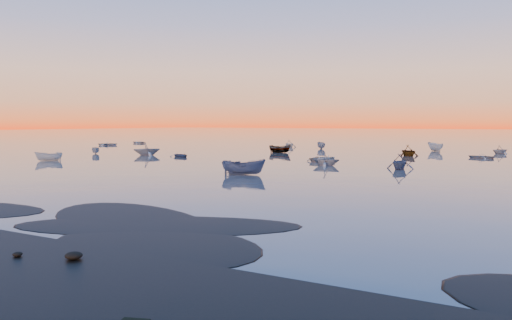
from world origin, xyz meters
The scene contains 6 objects.
ground centered at (0.00, 100.00, 0.00)m, with size 600.00×600.00×0.00m, color #675D56.
mud_lobes centered at (0.00, -1.00, 0.01)m, with size 140.00×6.00×0.07m, color black, non-canonical shape.
moored_fleet centered at (0.00, 53.00, 0.00)m, with size 124.00×58.00×1.20m, color silver, non-canonical shape.
boat_near_left centered at (-21.23, 40.64, 0.00)m, with size 3.59×1.50×0.90m, color #38496C.
boat_near_center centered at (-0.68, 24.00, 0.00)m, with size 4.28×1.81×1.48m, color #38496C.
boat_near_right centered at (11.01, 37.45, 0.00)m, with size 3.60×1.62×1.26m, color #38496C.
Camera 1 is at (23.78, -17.08, 5.02)m, focal length 35.00 mm.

